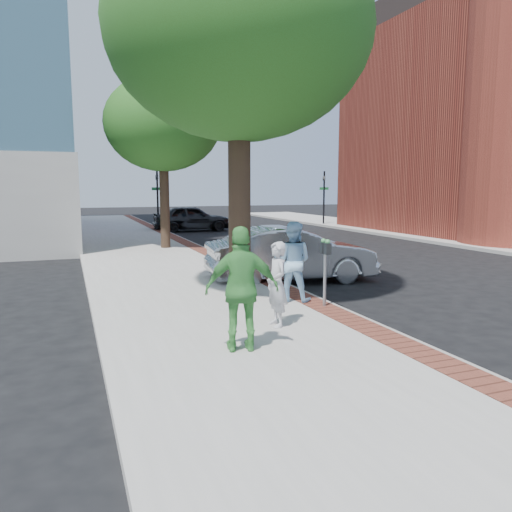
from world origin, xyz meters
name	(u,v)px	position (x,y,z in m)	size (l,w,h in m)	color
ground	(297,318)	(0.00, 0.00, 0.00)	(120.00, 120.00, 0.00)	black
sidewalk	(158,264)	(-1.50, 8.00, 0.07)	(5.00, 60.00, 0.15)	#9E9991
brick_strip	(219,258)	(0.70, 8.00, 0.15)	(0.60, 60.00, 0.01)	brown
curb	(229,260)	(1.05, 8.00, 0.07)	(0.10, 60.00, 0.15)	gray
sidewalk_far	(508,245)	(14.50, 8.00, 0.07)	(5.00, 60.00, 0.15)	#9E9991
signal_near	(158,194)	(0.90, 22.00, 2.25)	(0.70, 0.15, 3.80)	black
signal_far	(324,194)	(12.50, 22.00, 2.25)	(0.70, 0.15, 3.80)	black
tree_near	(239,31)	(-0.60, 1.90, 6.17)	(6.00, 6.00, 8.51)	black
tree_far	(163,124)	(-0.50, 12.00, 5.30)	(4.80, 4.80, 7.14)	black
parking_meter	(325,258)	(0.75, 0.18, 1.21)	(0.12, 0.32, 1.47)	gray
person_gray	(277,284)	(-0.82, -0.85, 0.94)	(0.58, 0.38, 1.58)	#B5B4BA
person_officer	(292,261)	(0.32, 0.93, 1.06)	(0.88, 0.69, 1.81)	#98C7EA
person_green	(242,289)	(-1.87, -1.94, 1.14)	(1.16, 0.48, 1.97)	#479C47
sedan_silver	(291,254)	(1.60, 3.75, 0.80)	(1.69, 4.83, 1.59)	#B6B9BE
bg_car	(192,218)	(2.81, 21.09, 0.80)	(1.89, 4.71, 1.60)	black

